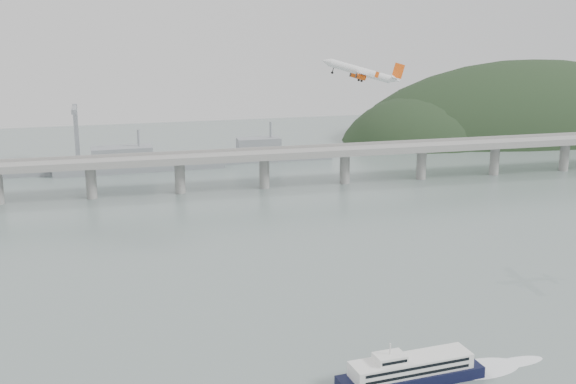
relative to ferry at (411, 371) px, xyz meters
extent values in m
plane|color=slate|center=(-15.36, 40.23, -3.82)|extent=(900.00, 900.00, 0.00)
cube|color=gray|center=(-15.36, 240.23, 16.18)|extent=(800.00, 22.00, 2.20)
cube|color=gray|center=(-15.36, 229.73, 18.18)|extent=(800.00, 0.60, 1.80)
cube|color=gray|center=(-15.36, 250.73, 18.18)|extent=(800.00, 0.60, 1.80)
cylinder|color=gray|center=(-95.36, 240.23, 5.68)|extent=(6.00, 6.00, 21.00)
cylinder|color=gray|center=(-45.36, 240.23, 5.68)|extent=(6.00, 6.00, 21.00)
cylinder|color=gray|center=(4.64, 240.23, 5.68)|extent=(6.00, 6.00, 21.00)
cylinder|color=gray|center=(54.64, 240.23, 5.68)|extent=(6.00, 6.00, 21.00)
cylinder|color=gray|center=(104.64, 240.23, 5.68)|extent=(6.00, 6.00, 21.00)
cylinder|color=gray|center=(154.64, 240.23, 5.68)|extent=(6.00, 6.00, 21.00)
cylinder|color=gray|center=(204.64, 240.23, 5.68)|extent=(6.00, 6.00, 21.00)
ellipsoid|color=black|center=(254.64, 370.23, -21.82)|extent=(320.00, 150.00, 156.00)
ellipsoid|color=black|center=(159.64, 360.23, -15.82)|extent=(140.00, 110.00, 96.00)
cube|color=slate|center=(-65.36, 305.23, 0.18)|extent=(110.55, 21.43, 8.00)
cube|color=slate|center=(-76.36, 305.23, 8.18)|extent=(39.01, 16.73, 8.00)
cylinder|color=slate|center=(-65.36, 305.23, 16.18)|extent=(1.60, 1.60, 14.00)
cube|color=slate|center=(24.64, 315.23, 0.18)|extent=(85.00, 13.60, 8.00)
cube|color=slate|center=(16.14, 315.23, 8.18)|extent=(29.75, 11.90, 8.00)
cylinder|color=slate|center=(24.64, 315.23, 16.18)|extent=(1.60, 1.60, 14.00)
cube|color=slate|center=(-105.36, 340.23, 16.18)|extent=(3.00, 3.00, 40.00)
cube|color=slate|center=(-105.36, 330.23, 34.18)|extent=(3.00, 28.00, 3.00)
cube|color=black|center=(0.00, 0.00, -2.01)|extent=(46.23, 15.91, 3.62)
cube|color=white|center=(0.00, 0.00, 2.07)|extent=(38.83, 13.29, 4.53)
cube|color=black|center=(0.52, -4.54, 3.25)|extent=(34.22, 4.03, 0.91)
cube|color=black|center=(0.52, -4.54, 1.07)|extent=(34.22, 4.03, 0.91)
cube|color=black|center=(-0.52, 4.55, 3.25)|extent=(34.22, 4.03, 0.91)
cube|color=black|center=(-0.52, 4.55, 1.07)|extent=(34.22, 4.03, 0.91)
cube|color=white|center=(-7.20, -0.82, 5.51)|extent=(9.72, 7.32, 2.36)
cube|color=black|center=(-6.84, -4.01, 5.51)|extent=(8.11, 1.03, 0.91)
cylinder|color=white|center=(-7.20, -0.82, 8.41)|extent=(0.50, 0.50, 3.62)
ellipsoid|color=white|center=(25.20, 2.86, -3.78)|extent=(27.39, 15.90, 0.18)
ellipsoid|color=white|center=(37.81, 4.29, -3.78)|extent=(20.18, 8.69, 0.18)
cylinder|color=white|center=(16.47, 102.30, 79.05)|extent=(25.99, 7.18, 10.33)
cone|color=white|center=(2.33, 103.70, 83.11)|extent=(4.92, 3.92, 4.26)
cone|color=white|center=(31.19, 100.86, 75.32)|extent=(5.51, 3.61, 4.51)
cube|color=white|center=(17.10, 102.19, 77.91)|extent=(7.17, 31.71, 3.16)
cube|color=white|center=(30.48, 100.96, 76.19)|extent=(3.83, 11.32, 1.59)
cube|color=#E6510F|center=(32.21, 100.95, 78.86)|extent=(5.67, 0.87, 6.92)
cylinder|color=#E6510F|center=(15.84, 107.34, 76.79)|extent=(4.58, 2.73, 3.14)
cylinder|color=black|center=(13.99, 107.53, 77.33)|extent=(1.12, 2.19, 2.14)
cube|color=white|center=(16.10, 107.37, 77.68)|extent=(2.54, 0.48, 1.71)
cylinder|color=#E6510F|center=(14.98, 97.23, 77.31)|extent=(4.58, 2.73, 3.14)
cylinder|color=black|center=(13.13, 97.41, 77.84)|extent=(1.12, 2.19, 2.14)
cube|color=white|center=(15.24, 97.25, 78.19)|extent=(2.54, 0.48, 1.71)
cylinder|color=black|center=(16.84, 104.53, 76.19)|extent=(0.96, 0.42, 2.24)
cylinder|color=black|center=(16.56, 104.51, 75.22)|extent=(1.29, 0.49, 1.27)
cylinder|color=black|center=(16.43, 99.75, 76.44)|extent=(0.96, 0.42, 2.24)
cylinder|color=black|center=(16.15, 99.73, 75.46)|extent=(1.29, 0.49, 1.27)
cylinder|color=black|center=(5.14, 103.29, 79.61)|extent=(0.96, 0.42, 2.24)
cylinder|color=black|center=(4.86, 103.26, 78.63)|extent=(1.29, 0.49, 1.27)
cube|color=#E6510F|center=(20.50, 117.67, 77.68)|extent=(2.05, 0.38, 2.54)
cube|color=#E6510F|center=(17.85, 86.41, 79.26)|extent=(2.05, 0.38, 2.54)
camera|label=1|loc=(-84.51, -195.65, 111.14)|focal=48.00mm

